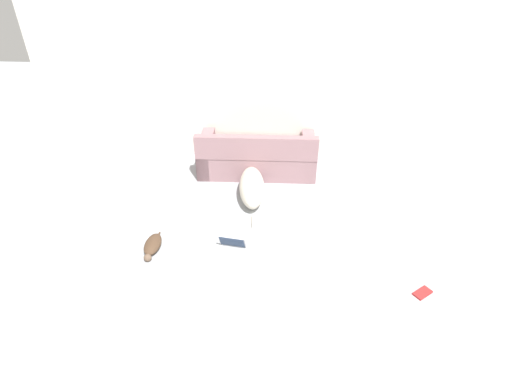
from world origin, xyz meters
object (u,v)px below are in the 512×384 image
Objects in this scene: couch at (257,157)px; book_red at (422,293)px; dog at (252,184)px; cat at (152,245)px; laptop_open at (231,248)px.

couch is 3.31m from book_red.
dog is 2.55× the size of cat.
couch is at bearing 127.42° from book_red.
couch reaches higher than dog.
couch is at bearing -8.05° from dog.
dog is at bearing 137.62° from book_red.
dog is at bearing 139.02° from cat.
cat is at bearing 133.41° from dog.
cat is 2.42× the size of book_red.
book_red is (2.19, -0.54, -0.06)m from laptop_open.
dog reaches higher than cat.
cat is at bearing -170.63° from laptop_open.
dog is 1.76m from cat.
book_red is (2.00, -2.62, -0.24)m from couch.
couch is 2.41m from cat.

